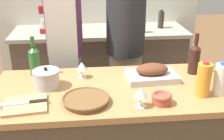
# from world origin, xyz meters

# --- Properties ---
(back_counter) EXTENTS (1.93, 0.60, 0.89)m
(back_counter) POSITION_xyz_m (0.00, 1.41, 0.44)
(back_counter) COLOR brown
(back_counter) RESTS_ON ground_plane
(roasting_pan) EXTENTS (0.36, 0.24, 0.12)m
(roasting_pan) POSITION_xyz_m (0.28, 0.10, 0.92)
(roasting_pan) COLOR #BCBCC1
(roasting_pan) RESTS_ON kitchen_island
(wicker_basket) EXTENTS (0.28, 0.28, 0.04)m
(wicker_basket) POSITION_xyz_m (-0.18, -0.18, 0.90)
(wicker_basket) COLOR brown
(wicker_basket) RESTS_ON kitchen_island
(cutting_board) EXTENTS (0.27, 0.25, 0.02)m
(cutting_board) POSITION_xyz_m (-0.53, -0.18, 0.89)
(cutting_board) COLOR tan
(cutting_board) RESTS_ON kitchen_island
(stock_pot) EXTENTS (0.17, 0.17, 0.14)m
(stock_pot) POSITION_xyz_m (-0.43, 0.06, 0.94)
(stock_pot) COLOR #B7B7BC
(stock_pot) RESTS_ON kitchen_island
(mixing_bowl) EXTENTS (0.12, 0.12, 0.07)m
(mixing_bowl) POSITION_xyz_m (0.26, -0.23, 0.91)
(mixing_bowl) COLOR #A84C38
(mixing_bowl) RESTS_ON kitchen_island
(juice_jug) EXTENTS (0.09, 0.09, 0.23)m
(juice_jug) POSITION_xyz_m (0.53, -0.16, 0.98)
(juice_jug) COLOR orange
(juice_jug) RESTS_ON kitchen_island
(milk_jug) EXTENTS (0.08, 0.08, 0.21)m
(milk_jug) POSITION_xyz_m (0.64, -0.15, 0.98)
(milk_jug) COLOR white
(milk_jug) RESTS_ON kitchen_island
(wine_bottle_green) EXTENTS (0.08, 0.08, 0.30)m
(wine_bottle_green) POSITION_xyz_m (0.60, 0.18, 1.00)
(wine_bottle_green) COLOR #381E19
(wine_bottle_green) RESTS_ON kitchen_island
(wine_bottle_dark) EXTENTS (0.08, 0.08, 0.28)m
(wine_bottle_dark) POSITION_xyz_m (-0.54, 0.27, 0.99)
(wine_bottle_dark) COLOR #28662D
(wine_bottle_dark) RESTS_ON kitchen_island
(wine_glass_left) EXTENTS (0.08, 0.08, 0.12)m
(wine_glass_left) POSITION_xyz_m (0.13, -0.25, 0.97)
(wine_glass_left) COLOR silver
(wine_glass_left) RESTS_ON kitchen_island
(wine_glass_right) EXTENTS (0.08, 0.08, 0.12)m
(wine_glass_right) POSITION_xyz_m (-0.20, 0.18, 0.96)
(wine_glass_right) COLOR silver
(wine_glass_right) RESTS_ON kitchen_island
(knife_chef) EXTENTS (0.27, 0.06, 0.01)m
(knife_chef) POSITION_xyz_m (-0.53, -0.18, 0.90)
(knife_chef) COLOR #B7B7BC
(knife_chef) RESTS_ON cutting_board
(stand_mixer) EXTENTS (0.18, 0.14, 0.29)m
(stand_mixer) POSITION_xyz_m (-0.55, 1.37, 1.00)
(stand_mixer) COLOR #B22323
(stand_mixer) RESTS_ON back_counter
(condiment_bottle_tall) EXTENTS (0.07, 0.07, 0.21)m
(condiment_bottle_tall) POSITION_xyz_m (0.69, 1.43, 0.98)
(condiment_bottle_tall) COLOR #332D28
(condiment_bottle_tall) RESTS_ON back_counter
(condiment_bottle_short) EXTENTS (0.06, 0.06, 0.16)m
(condiment_bottle_short) POSITION_xyz_m (0.45, 1.26, 0.96)
(condiment_bottle_short) COLOR #B28E2D
(condiment_bottle_short) RESTS_ON back_counter
(person_cook_aproned) EXTENTS (0.31, 0.32, 1.78)m
(person_cook_aproned) POSITION_xyz_m (-0.35, 0.73, 1.00)
(person_cook_aproned) COLOR beige
(person_cook_aproned) RESTS_ON ground_plane
(person_cook_guest) EXTENTS (0.34, 0.34, 1.78)m
(person_cook_guest) POSITION_xyz_m (0.18, 0.72, 1.00)
(person_cook_guest) COLOR beige
(person_cook_guest) RESTS_ON ground_plane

